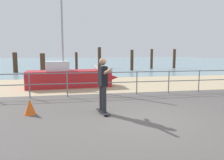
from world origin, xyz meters
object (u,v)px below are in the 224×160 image
Objects in this scene: skateboarder at (103,81)px; traffic_cone at (30,107)px; sailboat at (72,77)px; skateboard at (103,112)px.

traffic_cone is at bearing 172.99° from skateboarder.
traffic_cone is (-1.32, -5.19, -0.27)m from sailboat.
skateboard is 2.22m from traffic_cone.
sailboat is at bearing 99.15° from skateboard.
sailboat is at bearing 75.77° from traffic_cone.
traffic_cone reaches higher than skateboard.
sailboat is 10.02× the size of traffic_cone.
skateboard is 1.65× the size of traffic_cone.
traffic_cone is (-2.20, 0.27, -0.77)m from skateboarder.
sailboat reaches higher than skateboarder.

